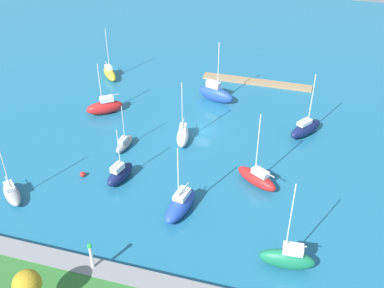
{
  "coord_description": "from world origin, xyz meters",
  "views": [
    {
      "loc": [
        -16.67,
        64.72,
        43.4
      ],
      "look_at": [
        0.0,
        6.63,
        1.5
      ],
      "focal_mm": 43.62,
      "sensor_mm": 36.0,
      "label": 1
    }
  ],
  "objects": [
    {
      "name": "sailboat_navy_far_north",
      "position": [
        -16.88,
        -3.39,
        1.27
      ],
      "size": [
        5.77,
        7.08,
        11.0
      ],
      "rotation": [
        0.0,
        0.0,
        4.11
      ],
      "color": "#141E4C",
      "rests_on": "water"
    },
    {
      "name": "sailboat_yellow_lone_north",
      "position": [
        23.38,
        -13.8,
        1.04
      ],
      "size": [
        5.38,
        5.83,
        10.7
      ],
      "rotation": [
        0.0,
        0.0,
        2.28
      ],
      "color": "yellow",
      "rests_on": "water"
    },
    {
      "name": "park_tree_midwest",
      "position": [
        7.59,
        40.13,
        5.28
      ],
      "size": [
        2.94,
        2.94,
        5.73
      ],
      "color": "brown",
      "rests_on": "shoreline_park"
    },
    {
      "name": "sailboat_green_inner_mooring",
      "position": [
        -17.14,
        26.03,
        1.48
      ],
      "size": [
        6.65,
        2.51,
        12.62
      ],
      "rotation": [
        0.0,
        0.0,
        0.08
      ],
      "color": "#19724C",
      "rests_on": "water"
    },
    {
      "name": "sailboat_gray_east_end",
      "position": [
        10.76,
        8.61,
        0.84
      ],
      "size": [
        1.95,
        5.09,
        7.67
      ],
      "rotation": [
        0.0,
        0.0,
        4.62
      ],
      "color": "gray",
      "rests_on": "water"
    },
    {
      "name": "breakwater",
      "position": [
        0.0,
        33.2,
        0.57
      ],
      "size": [
        74.05,
        2.57,
        1.14
      ],
      "primitive_type": "cube",
      "color": "gray",
      "rests_on": "ground"
    },
    {
      "name": "sailboat_blue_near_pier",
      "position": [
        -2.32,
        20.39,
        1.27
      ],
      "size": [
        3.69,
        7.64,
        10.76
      ],
      "rotation": [
        0.0,
        0.0,
        1.4
      ],
      "color": "#2347B2",
      "rests_on": "water"
    },
    {
      "name": "sailboat_red_along_channel",
      "position": [
        -11.21,
        11.86,
        1.2
      ],
      "size": [
        6.94,
        5.29,
        11.66
      ],
      "rotation": [
        0.0,
        0.0,
        5.74
      ],
      "color": "red",
      "rests_on": "water"
    },
    {
      "name": "water",
      "position": [
        0.0,
        0.0,
        0.0
      ],
      "size": [
        160.0,
        160.0,
        0.0
      ],
      "primitive_type": "plane",
      "color": "#1E668C",
      "rests_on": "ground"
    },
    {
      "name": "sailboat_white_center_basin",
      "position": [
        2.32,
        4.05,
        1.08
      ],
      "size": [
        3.09,
        6.21,
        10.92
      ],
      "rotation": [
        0.0,
        0.0,
        1.78
      ],
      "color": "white",
      "rests_on": "water"
    },
    {
      "name": "sailboat_red_far_south",
      "position": [
        18.33,
        -0.53,
        1.35
      ],
      "size": [
        6.6,
        5.7,
        9.74
      ],
      "rotation": [
        0.0,
        0.0,
        0.64
      ],
      "color": "red",
      "rests_on": "water"
    },
    {
      "name": "harbor_beacon",
      "position": [
        4.24,
        33.2,
        3.29
      ],
      "size": [
        0.56,
        0.56,
        3.73
      ],
      "color": "silver",
      "rests_on": "breakwater"
    },
    {
      "name": "mooring_buoy_red",
      "position": [
        13.84,
        17.16,
        0.41
      ],
      "size": [
        0.82,
        0.82,
        0.82
      ],
      "primitive_type": "sphere",
      "color": "red",
      "rests_on": "water"
    },
    {
      "name": "sailboat_gray_off_beacon",
      "position": [
        21.04,
        24.26,
        0.93
      ],
      "size": [
        5.59,
        5.27,
        10.63
      ],
      "rotation": [
        0.0,
        0.0,
        2.42
      ],
      "color": "gray",
      "rests_on": "water"
    },
    {
      "name": "sailboat_blue_mid_basin",
      "position": [
        0.31,
        -10.42,
        1.57
      ],
      "size": [
        7.43,
        4.02,
        11.79
      ],
      "rotation": [
        0.0,
        0.0,
        2.85
      ],
      "color": "#2347B2",
      "rests_on": "water"
    },
    {
      "name": "pier_dock",
      "position": [
        -5.98,
        -19.75,
        0.26
      ],
      "size": [
        21.89,
        2.18,
        0.52
      ],
      "primitive_type": "cube",
      "color": "#997A56",
      "rests_on": "ground"
    },
    {
      "name": "sailboat_navy_lone_south",
      "position": [
        8.13,
        16.42,
        1.22
      ],
      "size": [
        3.2,
        5.94,
        8.65
      ],
      "rotation": [
        0.0,
        0.0,
        4.49
      ],
      "color": "#141E4C",
      "rests_on": "water"
    }
  ]
}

